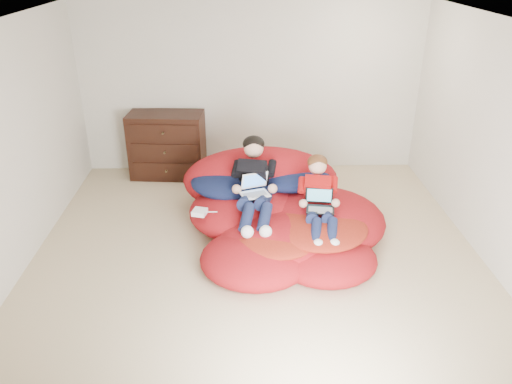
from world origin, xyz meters
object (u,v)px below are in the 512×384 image
(laptop_white, at_px, (255,188))
(beanbag_pile, at_px, (278,212))
(younger_boy, at_px, (319,195))
(laptop_black, at_px, (320,203))
(dresser, at_px, (167,145))
(older_boy, at_px, (254,179))

(laptop_white, bearing_deg, beanbag_pile, 14.89)
(younger_boy, distance_m, laptop_white, 0.74)
(beanbag_pile, xyz_separation_m, laptop_white, (-0.28, -0.08, 0.36))
(beanbag_pile, bearing_deg, laptop_black, -37.71)
(dresser, height_order, older_boy, older_boy)
(younger_boy, bearing_deg, dresser, 134.10)
(beanbag_pile, height_order, laptop_white, beanbag_pile)
(beanbag_pile, xyz_separation_m, younger_boy, (0.43, -0.27, 0.36))
(older_boy, xyz_separation_m, younger_boy, (0.72, -0.31, -0.07))
(dresser, xyz_separation_m, beanbag_pile, (1.52, -1.75, -0.21))
(younger_boy, height_order, laptop_black, younger_boy)
(laptop_white, bearing_deg, dresser, 124.31)
(beanbag_pile, bearing_deg, laptop_white, -165.11)
(younger_boy, bearing_deg, laptop_black, -90.00)
(dresser, relative_size, laptop_white, 2.93)
(younger_boy, xyz_separation_m, laptop_black, (0.00, -0.06, -0.07))
(younger_boy, relative_size, laptop_black, 3.05)
(older_boy, distance_m, laptop_white, 0.12)
(dresser, height_order, laptop_black, dresser)
(dresser, xyz_separation_m, laptop_white, (1.24, -1.82, 0.15))
(older_boy, bearing_deg, younger_boy, -23.13)
(beanbag_pile, xyz_separation_m, laptop_black, (0.43, -0.34, 0.29))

